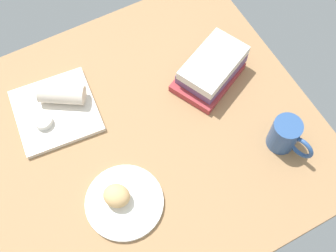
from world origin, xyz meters
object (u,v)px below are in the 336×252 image
(square_plate, at_px, (56,111))
(coffee_mug, at_px, (286,135))
(round_plate, at_px, (125,202))
(breakfast_wrap, at_px, (62,94))
(scone_pastry, at_px, (117,196))
(book_stack, at_px, (211,69))
(sauce_cup, at_px, (43,121))

(square_plate, relative_size, coffee_mug, 1.74)
(round_plate, distance_m, breakfast_wrap, 0.37)
(scone_pastry, xyz_separation_m, square_plate, (0.05, -0.33, -0.03))
(breakfast_wrap, height_order, book_stack, book_stack)
(round_plate, height_order, scone_pastry, scone_pastry)
(sauce_cup, height_order, breakfast_wrap, breakfast_wrap)
(scone_pastry, relative_size, book_stack, 0.28)
(coffee_mug, bearing_deg, round_plate, -6.35)
(sauce_cup, distance_m, coffee_mug, 0.68)
(breakfast_wrap, relative_size, book_stack, 0.51)
(square_plate, distance_m, coffee_mug, 0.66)
(sauce_cup, bearing_deg, scone_pastry, 106.68)
(square_plate, xyz_separation_m, breakfast_wrap, (-0.04, -0.02, 0.04))
(square_plate, bearing_deg, breakfast_wrap, -149.07)
(book_stack, bearing_deg, sauce_cup, -9.10)
(scone_pastry, xyz_separation_m, breakfast_wrap, (0.01, -0.35, 0.00))
(round_plate, bearing_deg, square_plate, -80.33)
(breakfast_wrap, bearing_deg, sauce_cup, 152.86)
(breakfast_wrap, bearing_deg, book_stack, -74.90)
(scone_pastry, bearing_deg, book_stack, -151.95)
(sauce_cup, xyz_separation_m, breakfast_wrap, (-0.08, -0.05, 0.02))
(scone_pastry, distance_m, sauce_cup, 0.31)
(round_plate, xyz_separation_m, sauce_cup, (0.10, -0.32, 0.02))
(round_plate, height_order, book_stack, book_stack)
(coffee_mug, bearing_deg, square_plate, -36.92)
(book_stack, height_order, coffee_mug, coffee_mug)
(square_plate, bearing_deg, coffee_mug, 143.08)
(square_plate, height_order, breakfast_wrap, breakfast_wrap)
(scone_pastry, distance_m, square_plate, 0.33)
(scone_pastry, bearing_deg, coffee_mug, 172.07)
(sauce_cup, bearing_deg, coffee_mug, 147.12)
(sauce_cup, bearing_deg, square_plate, -149.07)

